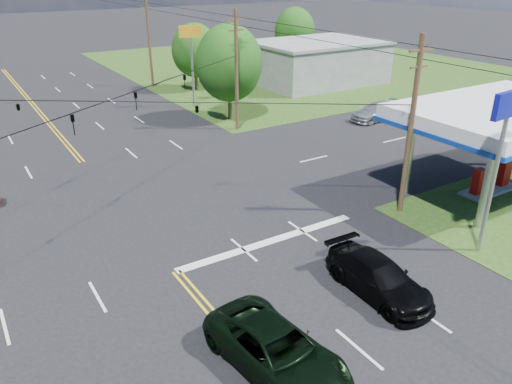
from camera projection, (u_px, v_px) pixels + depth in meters
ground at (119, 205)px, 28.37m from camera, size 280.00×280.00×0.00m
grass_ne at (291, 63)px, 69.97m from camera, size 46.00×48.00×0.03m
stop_bar at (270, 242)px, 24.60m from camera, size 10.00×0.50×0.02m
retail_ne at (317, 63)px, 57.38m from camera, size 14.00×10.00×4.40m
gas_canopy at (504, 116)px, 28.11m from camera, size 12.20×8.20×5.35m
pole_se at (411, 126)px, 25.66m from camera, size 1.60×0.28×9.50m
pole_ne at (236, 70)px, 39.56m from camera, size 1.60×0.28×9.50m
pole_right_far at (149, 39)px, 54.12m from camera, size 1.60×0.28×10.00m
span_wire_signals at (106, 101)px, 25.89m from camera, size 26.00×18.00×1.13m
power_lines at (112, 56)px, 23.27m from camera, size 26.04×100.00×0.64m
tree_right_a at (229, 63)px, 42.38m from camera, size 5.70×5.70×8.18m
tree_right_b at (195, 50)px, 53.12m from camera, size 4.94×4.94×7.09m
tree_far_r at (295, 31)px, 66.06m from camera, size 5.32×5.32×7.63m
pickup_dkgreen at (276, 350)px, 16.56m from camera, size 3.22×5.88×1.56m
suv_black at (378, 277)px, 20.49m from camera, size 2.24×5.21×1.50m
sedan_far at (377, 111)px, 43.77m from camera, size 5.32×2.26×1.53m
polesign_se at (504, 128)px, 21.32m from camera, size 2.28×0.45×7.74m
polesign_ne at (191, 45)px, 45.55m from camera, size 2.06×0.91×7.61m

